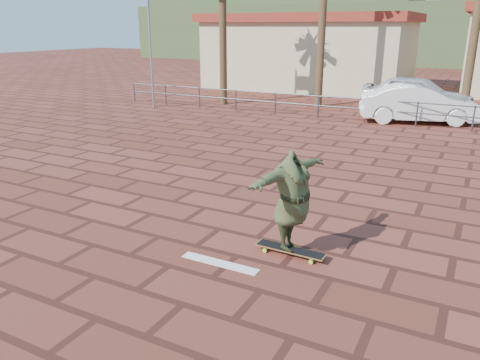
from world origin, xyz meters
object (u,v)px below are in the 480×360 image
object	(u,v)px
skateboarder	(292,201)
car_white	(419,104)
car_silver	(417,94)
longboard	(290,250)

from	to	relation	value
skateboarder	car_white	bearing A→B (deg)	9.95
skateboarder	car_white	world-z (taller)	skateboarder
car_silver	car_white	bearing A→B (deg)	-168.39
longboard	skateboarder	distance (m)	0.90
car_silver	car_white	xyz separation A→B (m)	(0.41, -2.45, -0.07)
car_silver	skateboarder	bearing A→B (deg)	-177.35
longboard	skateboarder	world-z (taller)	skateboarder
skateboarder	car_silver	distance (m)	15.83
skateboarder	car_white	xyz separation A→B (m)	(0.27, 13.38, -0.23)
skateboarder	car_white	size ratio (longest dim) A/B	0.46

